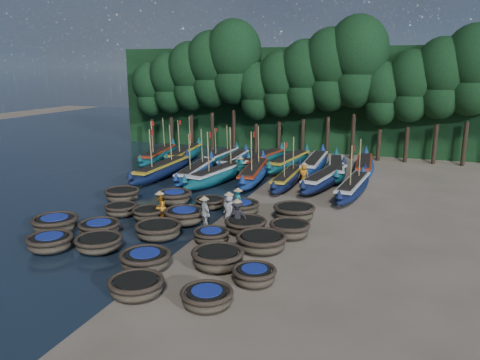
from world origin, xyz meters
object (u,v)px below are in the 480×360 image
(coracle_16, at_px, (149,214))
(coracle_20, at_px, (122,195))
(coracle_5, at_px, (50,242))
(coracle_22, at_px, (210,203))
(coracle_11, at_px, (99,228))
(coracle_23, at_px, (241,207))
(long_boat_15, at_px, (315,164))
(coracle_6, at_px, (99,243))
(coracle_10, at_px, (55,224))
(long_boat_16, at_px, (336,168))
(coracle_3, at_px, (136,286))
(coracle_9, at_px, (254,275))
(coracle_14, at_px, (261,242))
(long_boat_6, at_px, (288,179))
(long_boat_5, at_px, (254,173))
(coracle_7, at_px, (145,260))
(long_boat_10, at_px, (185,154))
(fisherman_4, at_px, (204,212))
(fisherman_5, at_px, (240,169))
(fisherman_6, at_px, (304,174))
(fisherman_0, at_px, (229,208))
(long_boat_7, at_px, (325,179))
(long_boat_9, at_px, (158,155))
(long_boat_12, at_px, (234,160))
(coracle_19, at_px, (290,229))
(coracle_12, at_px, (158,230))
(coracle_17, at_px, (184,216))
(fisherman_1, at_px, (238,201))
(long_boat_17, at_px, (364,166))
(coracle_18, at_px, (246,225))
(coracle_13, at_px, (211,235))
(long_boat_13, at_px, (261,160))
(long_boat_11, at_px, (221,156))
(coracle_21, at_px, (174,197))
(long_boat_14, at_px, (290,162))
(coracle_8, at_px, (218,258))
(long_boat_4, at_px, (220,174))
(coracle_24, at_px, (294,212))
(long_boat_2, at_px, (162,170))
(long_boat_3, at_px, (196,172))

(coracle_16, bearing_deg, coracle_20, 142.80)
(coracle_5, distance_m, coracle_22, 9.45)
(coracle_11, bearing_deg, coracle_23, 45.92)
(long_boat_15, bearing_deg, coracle_6, -108.36)
(coracle_10, xyz_separation_m, long_boat_16, (11.33, 17.71, 0.10))
(coracle_3, height_order, coracle_9, coracle_3)
(coracle_14, bearing_deg, long_boat_6, 98.77)
(long_boat_5, bearing_deg, coracle_7, -96.21)
(coracle_7, xyz_separation_m, coracle_14, (3.89, 3.54, 0.01))
(coracle_10, height_order, long_boat_15, long_boat_15)
(long_boat_10, distance_m, fisherman_4, 18.19)
(fisherman_5, xyz_separation_m, fisherman_6, (4.72, 0.04, -0.02))
(coracle_16, xyz_separation_m, fisherman_0, (4.29, 0.96, 0.50))
(long_boat_7, xyz_separation_m, long_boat_9, (-15.37, 3.82, 0.01))
(coracle_6, distance_m, coracle_10, 3.83)
(long_boat_12, bearing_deg, coracle_5, -96.46)
(coracle_9, xyz_separation_m, coracle_19, (0.03, 5.43, 0.05))
(coracle_12, height_order, fisherman_5, fisherman_5)
(coracle_17, relative_size, fisherman_4, 1.34)
(long_boat_7, relative_size, fisherman_1, 5.04)
(coracle_11, distance_m, coracle_17, 4.36)
(coracle_19, xyz_separation_m, fisherman_6, (-1.61, 10.40, 0.41))
(long_boat_12, bearing_deg, long_boat_17, 2.00)
(coracle_18, distance_m, long_boat_16, 14.66)
(coracle_13, distance_m, long_boat_15, 17.35)
(coracle_9, bearing_deg, long_boat_13, 106.80)
(coracle_17, distance_m, long_boat_11, 16.81)
(coracle_21, bearing_deg, fisherman_1, -8.31)
(coracle_21, relative_size, fisherman_1, 1.28)
(coracle_13, distance_m, coracle_23, 4.67)
(coracle_14, bearing_deg, long_boat_14, 100.07)
(coracle_18, relative_size, fisherman_5, 1.13)
(coracle_9, bearing_deg, coracle_20, 144.72)
(coracle_8, xyz_separation_m, coracle_18, (-0.35, 4.45, -0.06))
(long_boat_4, height_order, long_boat_10, long_boat_4)
(coracle_13, xyz_separation_m, coracle_14, (2.56, -0.20, 0.09))
(coracle_24, height_order, long_boat_12, long_boat_12)
(coracle_3, relative_size, long_boat_12, 0.32)
(coracle_13, relative_size, long_boat_10, 0.20)
(long_boat_9, distance_m, long_boat_12, 6.94)
(coracle_12, bearing_deg, long_boat_13, 91.14)
(coracle_17, bearing_deg, long_boat_6, 72.77)
(long_boat_2, bearing_deg, long_boat_4, 1.84)
(coracle_3, bearing_deg, long_boat_17, 76.32)
(coracle_17, height_order, fisherman_5, fisherman_5)
(coracle_9, relative_size, long_boat_6, 0.24)
(coracle_5, relative_size, coracle_19, 0.93)
(coracle_18, bearing_deg, coracle_14, -54.04)
(long_boat_3, distance_m, fisherman_4, 11.15)
(coracle_13, height_order, coracle_20, coracle_20)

